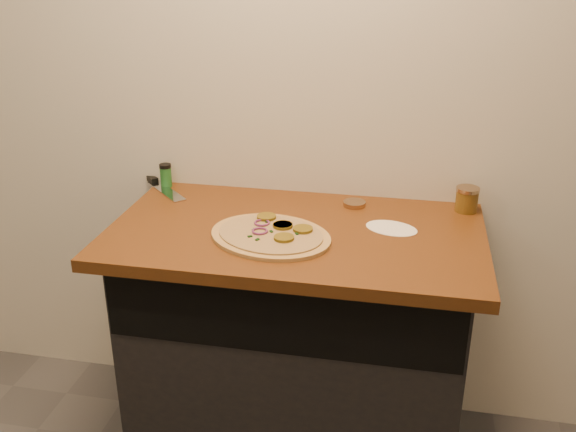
% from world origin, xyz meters
% --- Properties ---
extents(cabinet, '(1.10, 0.60, 0.86)m').
position_xyz_m(cabinet, '(0.00, 1.45, 0.43)').
color(cabinet, black).
rests_on(cabinet, ground).
extents(countertop, '(1.20, 0.70, 0.04)m').
position_xyz_m(countertop, '(0.00, 1.42, 0.88)').
color(countertop, brown).
rests_on(countertop, cabinet).
extents(pizza, '(0.49, 0.49, 0.03)m').
position_xyz_m(pizza, '(-0.06, 1.34, 0.91)').
color(pizza, tan).
rests_on(pizza, countertop).
extents(chefs_knife, '(0.28, 0.28, 0.02)m').
position_xyz_m(chefs_knife, '(-0.59, 1.71, 0.91)').
color(chefs_knife, '#B7BAC1').
rests_on(chefs_knife, countertop).
extents(mason_jar_lid, '(0.09, 0.09, 0.02)m').
position_xyz_m(mason_jar_lid, '(0.17, 1.65, 0.91)').
color(mason_jar_lid, '#A1805D').
rests_on(mason_jar_lid, countertop).
extents(salsa_jar, '(0.08, 0.08, 0.09)m').
position_xyz_m(salsa_jar, '(0.54, 1.68, 0.94)').
color(salsa_jar, '#9B230F').
rests_on(salsa_jar, countertop).
extents(spice_shaker, '(0.04, 0.04, 0.09)m').
position_xyz_m(spice_shaker, '(-0.55, 1.70, 0.94)').
color(spice_shaker, '#1F6326').
rests_on(spice_shaker, countertop).
extents(flour_spill, '(0.21, 0.21, 0.00)m').
position_xyz_m(flour_spill, '(0.30, 1.48, 0.90)').
color(flour_spill, white).
rests_on(flour_spill, countertop).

